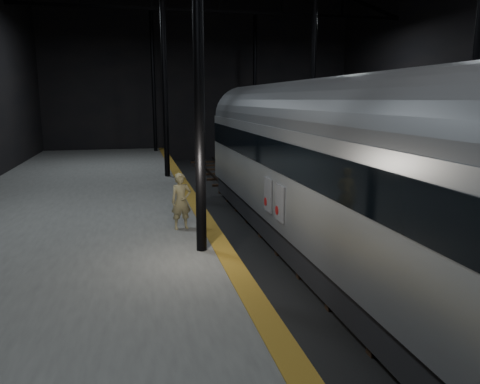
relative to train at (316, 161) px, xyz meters
name	(u,v)px	position (x,y,z in m)	size (l,w,h in m)	color
ground	(291,235)	(0.00, 2.16, -2.94)	(44.00, 44.00, 0.00)	black
platform_left	(70,234)	(-7.50, 2.16, -2.44)	(9.00, 43.80, 1.00)	#4F4F4D
platform_right	(473,210)	(7.50, 2.16, -2.44)	(9.00, 43.80, 1.00)	#4F4F4D
tactile_strip	(201,212)	(-3.25, 2.16, -1.94)	(0.50, 43.80, 0.01)	#8B6319
track	(291,233)	(0.00, 2.16, -2.87)	(2.40, 43.00, 0.24)	#3F3328
train	(316,161)	(0.00, 0.00, 0.00)	(2.95, 19.72, 5.27)	#AAADB2
woman	(181,201)	(-4.09, 0.28, -1.10)	(0.61, 0.40, 1.67)	#978B5D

